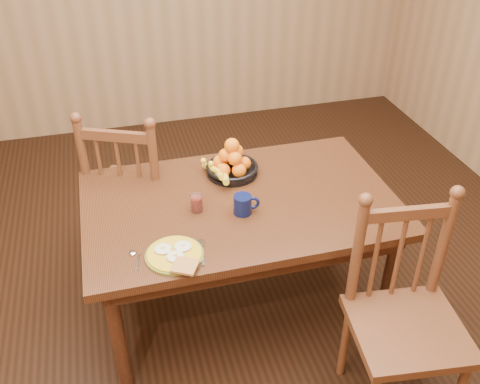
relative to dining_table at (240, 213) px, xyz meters
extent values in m
cube|color=black|center=(0.00, 0.00, -0.67)|extent=(4.50, 5.00, 0.01)
cube|color=black|center=(0.00, 0.00, 0.06)|extent=(1.60, 1.00, 0.04)
cube|color=black|center=(0.00, 0.42, -0.01)|extent=(1.40, 0.04, 0.10)
cube|color=black|center=(0.00, -0.42, -0.01)|extent=(1.40, 0.04, 0.10)
cube|color=black|center=(0.72, 0.00, -0.01)|extent=(0.04, 0.84, 0.10)
cube|color=black|center=(-0.72, 0.00, -0.01)|extent=(0.04, 0.84, 0.10)
cylinder|color=black|center=(-0.70, -0.40, -0.31)|extent=(0.07, 0.07, 0.70)
cylinder|color=black|center=(0.70, -0.40, -0.31)|extent=(0.07, 0.07, 0.70)
cylinder|color=black|center=(-0.70, 0.40, -0.31)|extent=(0.07, 0.07, 0.70)
cylinder|color=black|center=(0.70, 0.40, -0.31)|extent=(0.07, 0.07, 0.70)
cube|color=#532A18|center=(-0.49, 0.60, -0.16)|extent=(0.64, 0.63, 0.04)
cylinder|color=#532A18|center=(-0.23, 0.69, -0.42)|extent=(0.04, 0.04, 0.48)
cylinder|color=#532A18|center=(-0.60, 0.86, -0.42)|extent=(0.04, 0.04, 0.48)
cylinder|color=#532A18|center=(-0.38, 0.34, -0.42)|extent=(0.04, 0.04, 0.48)
cylinder|color=#532A18|center=(-0.75, 0.51, -0.42)|extent=(0.04, 0.04, 0.48)
cylinder|color=#532A18|center=(-0.39, 0.32, 0.13)|extent=(0.05, 0.05, 0.58)
cylinder|color=#532A18|center=(-0.76, 0.49, 0.13)|extent=(0.05, 0.05, 0.58)
cylinder|color=#532A18|center=(-0.58, 0.41, 0.07)|extent=(0.02, 0.02, 0.45)
cube|color=#532A18|center=(-0.58, 0.41, 0.33)|extent=(0.38, 0.19, 0.06)
cube|color=#532A18|center=(0.55, -0.82, -0.17)|extent=(0.54, 0.52, 0.04)
cylinder|color=#532A18|center=(0.38, -0.60, -0.43)|extent=(0.04, 0.04, 0.48)
cylinder|color=#532A18|center=(0.77, -0.65, -0.43)|extent=(0.04, 0.04, 0.48)
cylinder|color=#532A18|center=(0.38, -0.58, 0.12)|extent=(0.05, 0.05, 0.58)
cylinder|color=#532A18|center=(0.77, -0.63, 0.12)|extent=(0.05, 0.05, 0.58)
cylinder|color=#532A18|center=(0.58, -0.61, 0.07)|extent=(0.02, 0.02, 0.44)
cube|color=#532A18|center=(0.58, -0.61, 0.32)|extent=(0.40, 0.08, 0.06)
cylinder|color=#59601E|center=(-0.40, -0.35, 0.09)|extent=(0.26, 0.26, 0.01)
cylinder|color=gold|center=(-0.40, -0.35, 0.10)|extent=(0.24, 0.24, 0.01)
ellipsoid|color=silver|center=(-0.44, -0.31, 0.11)|extent=(0.08, 0.08, 0.01)
cube|color=#F2E08C|center=(-0.44, -0.31, 0.12)|extent=(0.02, 0.02, 0.01)
ellipsoid|color=silver|center=(-0.35, -0.32, 0.11)|extent=(0.08, 0.08, 0.01)
cube|color=#F2E08C|center=(-0.35, -0.32, 0.12)|extent=(0.02, 0.02, 0.01)
ellipsoid|color=silver|center=(-0.40, -0.38, 0.11)|extent=(0.08, 0.08, 0.01)
cube|color=#F2E08C|center=(-0.40, -0.38, 0.12)|extent=(0.02, 0.02, 0.01)
cube|color=brown|center=(-0.37, -0.45, 0.11)|extent=(0.14, 0.14, 0.01)
cube|color=silver|center=(-0.27, -0.38, 0.09)|extent=(0.03, 0.15, 0.00)
cube|color=silver|center=(-0.26, -0.29, 0.09)|extent=(0.03, 0.05, 0.00)
cube|color=silver|center=(-0.56, -0.35, 0.09)|extent=(0.04, 0.12, 0.00)
ellipsoid|color=silver|center=(-0.58, -0.28, 0.09)|extent=(0.03, 0.04, 0.01)
cylinder|color=#0A1037|center=(-0.02, -0.11, 0.13)|extent=(0.09, 0.09, 0.10)
torus|color=#0A1037|center=(0.04, -0.11, 0.13)|extent=(0.07, 0.03, 0.07)
cylinder|color=black|center=(-0.02, -0.11, 0.18)|extent=(0.08, 0.08, 0.00)
cylinder|color=silver|center=(-0.23, -0.03, 0.13)|extent=(0.06, 0.06, 0.09)
cylinder|color=maroon|center=(-0.23, -0.03, 0.12)|extent=(0.05, 0.05, 0.07)
cylinder|color=black|center=(0.02, 0.26, 0.09)|extent=(0.28, 0.28, 0.02)
torus|color=black|center=(0.02, 0.26, 0.13)|extent=(0.29, 0.29, 0.02)
cylinder|color=black|center=(0.02, 0.26, 0.09)|extent=(0.10, 0.10, 0.01)
sphere|color=orange|center=(0.09, 0.26, 0.14)|extent=(0.07, 0.07, 0.07)
sphere|color=orange|center=(0.05, 0.32, 0.14)|extent=(0.08, 0.08, 0.08)
sphere|color=orange|center=(-0.03, 0.30, 0.15)|extent=(0.08, 0.08, 0.08)
sphere|color=orange|center=(-0.03, 0.22, 0.14)|extent=(0.07, 0.07, 0.07)
sphere|color=orange|center=(0.05, 0.19, 0.14)|extent=(0.08, 0.08, 0.08)
sphere|color=orange|center=(0.05, 0.29, 0.21)|extent=(0.08, 0.08, 0.08)
sphere|color=orange|center=(-0.01, 0.27, 0.20)|extent=(0.07, 0.07, 0.07)
sphere|color=orange|center=(0.03, 0.22, 0.21)|extent=(0.08, 0.08, 0.08)
sphere|color=orange|center=(0.02, 0.26, 0.26)|extent=(0.08, 0.08, 0.08)
cylinder|color=yellow|center=(-0.07, 0.22, 0.13)|extent=(0.10, 0.17, 0.07)
cylinder|color=yellow|center=(-0.09, 0.27, 0.13)|extent=(0.14, 0.15, 0.07)
cylinder|color=yellow|center=(-0.04, 0.17, 0.13)|extent=(0.06, 0.18, 0.07)
camera|label=1|loc=(-0.59, -2.18, 1.67)|focal=40.00mm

